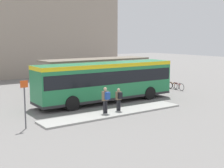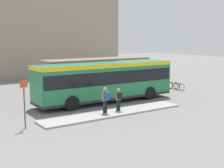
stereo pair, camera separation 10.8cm
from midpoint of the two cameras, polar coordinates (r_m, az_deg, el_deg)
The scene contains 13 objects.
ground_plane at distance 25.41m, azimuth -0.97°, elevation -3.33°, with size 120.00×120.00×0.00m, color slate.
curb_island at distance 21.57m, azimuth 0.60°, elevation -5.31°, with size 10.82×1.80×0.12m.
city_bus at distance 25.10m, azimuth -0.97°, elevation 0.85°, with size 11.87×2.73×3.20m.
pedestrian_waiting at distance 21.07m, azimuth -1.07°, elevation -2.65°, with size 0.47×0.51×1.77m.
pedestrian_companion at distance 21.82m, azimuth 1.36°, elevation -2.55°, with size 0.39×0.41×1.58m.
bicycle_red at distance 31.86m, azimuth 12.16°, elevation -0.43°, with size 0.48×1.71×0.74m.
bicycle_orange at distance 32.45m, azimuth 11.32°, elevation -0.28°, with size 0.48×1.60×0.69m.
bicycle_green at distance 32.85m, azimuth 10.18°, elevation -0.16°, with size 0.48×1.56×0.67m.
bicycle_blue at distance 33.45m, azimuth 9.40°, elevation 0.04°, with size 0.48×1.63×0.70m.
station_shelter at distance 30.33m, azimuth -2.72°, elevation 4.42°, with size 10.92×2.93×3.19m.
potted_planter_near_shelter at distance 27.39m, azimuth -5.08°, elevation -1.24°, with size 0.78×0.78×1.15m.
platform_sign at distance 18.49m, azimuth -15.57°, elevation -3.20°, with size 0.44×0.08×2.80m.
station_building at distance 48.47m, azimuth -17.69°, elevation 9.79°, with size 27.48×14.82×13.28m.
Camera 2 is at (-13.75, -20.73, 5.21)m, focal length 50.00 mm.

